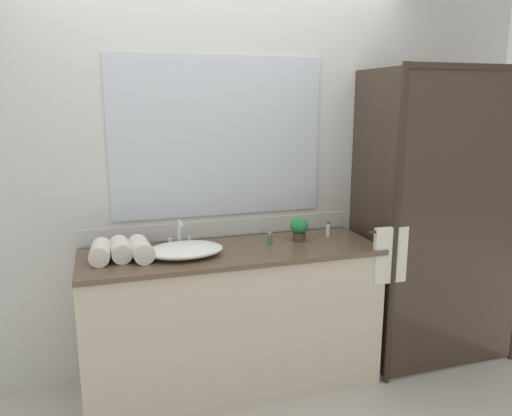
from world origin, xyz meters
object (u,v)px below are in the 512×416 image
at_px(sink_basin, 185,250).
at_px(amenity_bottle_conditioner, 328,230).
at_px(rolled_towel_middle, 121,249).
at_px(faucet, 180,238).
at_px(potted_plant, 299,228).
at_px(rolled_towel_far_edge, 141,249).
at_px(amenity_bottle_body_wash, 270,239).
at_px(rolled_towel_near_edge, 100,252).

relative_size(sink_basin, amenity_bottle_conditioner, 4.35).
height_order(sink_basin, rolled_towel_middle, rolled_towel_middle).
bearing_deg(faucet, potted_plant, -7.01).
bearing_deg(rolled_towel_far_edge, rolled_towel_middle, 159.84).
height_order(sink_basin, amenity_bottle_body_wash, amenity_bottle_body_wash).
bearing_deg(amenity_bottle_body_wash, amenity_bottle_conditioner, 6.88).
relative_size(sink_basin, amenity_bottle_body_wash, 5.84).
height_order(amenity_bottle_conditioner, rolled_towel_far_edge, rolled_towel_far_edge).
relative_size(rolled_towel_near_edge, rolled_towel_middle, 0.99).
distance_m(potted_plant, rolled_towel_near_edge, 1.22).
relative_size(potted_plant, amenity_bottle_body_wash, 1.92).
height_order(amenity_bottle_body_wash, rolled_towel_middle, rolled_towel_middle).
relative_size(faucet, rolled_towel_far_edge, 0.71).
relative_size(potted_plant, amenity_bottle_conditioner, 1.43).
bearing_deg(sink_basin, rolled_towel_near_edge, 175.26).
xyz_separation_m(amenity_bottle_body_wash, rolled_towel_far_edge, (-0.79, -0.06, 0.02)).
distance_m(potted_plant, amenity_bottle_conditioner, 0.22).
bearing_deg(sink_basin, rolled_towel_far_edge, 176.34).
distance_m(amenity_bottle_conditioner, rolled_towel_middle, 1.33).
relative_size(rolled_towel_near_edge, rolled_towel_far_edge, 0.93).
relative_size(faucet, potted_plant, 1.17).
bearing_deg(rolled_towel_middle, amenity_bottle_body_wash, 1.32).
bearing_deg(rolled_towel_far_edge, sink_basin, -3.66).
bearing_deg(sink_basin, amenity_bottle_body_wash, 8.03).
height_order(amenity_bottle_body_wash, rolled_towel_near_edge, rolled_towel_near_edge).
height_order(amenity_bottle_conditioner, rolled_towel_middle, rolled_towel_middle).
distance_m(faucet, amenity_bottle_conditioner, 0.97).
bearing_deg(rolled_towel_middle, rolled_towel_near_edge, -170.97).
xyz_separation_m(faucet, rolled_towel_near_edge, (-0.47, -0.15, -0.00)).
bearing_deg(sink_basin, rolled_towel_middle, 171.06).
xyz_separation_m(amenity_bottle_conditioner, rolled_towel_far_edge, (-1.22, -0.11, 0.01)).
bearing_deg(amenity_bottle_conditioner, rolled_towel_near_edge, -176.43).
xyz_separation_m(faucet, rolled_towel_middle, (-0.36, -0.13, -0.00)).
bearing_deg(amenity_bottle_body_wash, faucet, 168.38).
bearing_deg(potted_plant, faucet, 172.99).
xyz_separation_m(amenity_bottle_conditioner, rolled_towel_middle, (-1.33, -0.07, 0.01)).
bearing_deg(faucet, amenity_bottle_conditioner, -3.58).
xyz_separation_m(amenity_bottle_conditioner, rolled_towel_near_edge, (-1.44, -0.09, 0.01)).
bearing_deg(faucet, sink_basin, -90.00).
relative_size(potted_plant, rolled_towel_near_edge, 0.65).
xyz_separation_m(faucet, potted_plant, (0.75, -0.09, 0.03)).
height_order(faucet, potted_plant, faucet).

